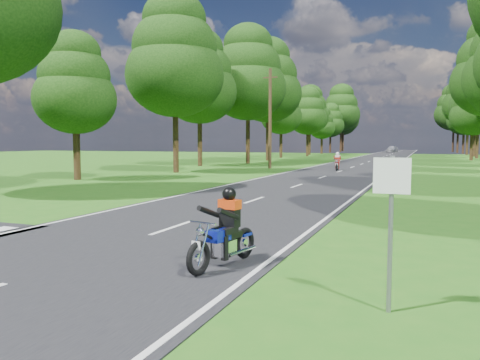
% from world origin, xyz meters
% --- Properties ---
extents(ground, '(160.00, 160.00, 0.00)m').
position_xyz_m(ground, '(0.00, 0.00, 0.00)').
color(ground, '#246016').
rests_on(ground, ground).
extents(main_road, '(7.00, 140.00, 0.02)m').
position_xyz_m(main_road, '(0.00, 50.00, 0.01)').
color(main_road, black).
rests_on(main_road, ground).
extents(road_markings, '(7.40, 140.00, 0.01)m').
position_xyz_m(road_markings, '(-0.14, 48.13, 0.02)').
color(road_markings, silver).
rests_on(road_markings, main_road).
extents(treeline, '(40.00, 115.35, 14.78)m').
position_xyz_m(treeline, '(1.43, 60.06, 8.25)').
color(treeline, black).
rests_on(treeline, ground).
extents(telegraph_pole, '(1.20, 0.26, 8.00)m').
position_xyz_m(telegraph_pole, '(-6.00, 28.00, 4.07)').
color(telegraph_pole, '#382616').
rests_on(telegraph_pole, ground).
extents(road_sign, '(0.45, 0.07, 2.00)m').
position_xyz_m(road_sign, '(5.50, -2.01, 1.34)').
color(road_sign, slate).
rests_on(road_sign, ground).
extents(rider_near_blue, '(0.87, 1.72, 1.37)m').
position_xyz_m(rider_near_blue, '(2.67, -0.83, 0.71)').
color(rider_near_blue, '#0D1898').
rests_on(rider_near_blue, main_road).
extents(rider_far_red, '(0.73, 1.72, 1.39)m').
position_xyz_m(rider_far_red, '(-0.32, 26.77, 0.71)').
color(rider_far_red, '#A00F0C').
rests_on(rider_far_red, main_road).
extents(distant_car, '(2.36, 4.22, 1.36)m').
position_xyz_m(distant_car, '(-0.81, 91.09, 0.70)').
color(distant_car, '#ADAFB4').
rests_on(distant_car, main_road).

